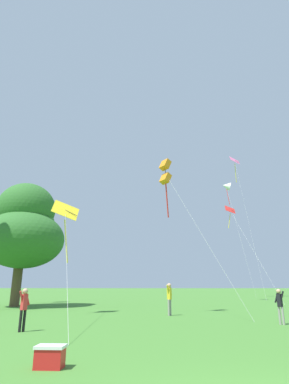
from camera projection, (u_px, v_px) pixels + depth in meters
kite_white_distant at (226, 186)px, 48.49m from camera, size 1.83×7.32×17.13m
kite_orange_box at (166, 173)px, 21.18m from camera, size 4.37×4.55×9.88m
kite_yellow_diamond at (66, 221)px, 19.80m from camera, size 4.22×10.54×7.02m
kite_red_high at (231, 214)px, 37.36m from camera, size 2.94×8.37×10.98m
kite_pink_low at (235, 167)px, 48.70m from camera, size 1.53×9.42×21.22m
person_in_blue_jacket at (24, 305)px, 11.75m from camera, size 0.32×0.45×1.52m
person_child_small at (280, 303)px, 13.81m from camera, size 0.39×0.39×1.48m
person_with_spool at (169, 296)px, 17.96m from camera, size 0.36×0.53×1.75m
tree_right_cluster at (25, 228)px, 26.71m from camera, size 6.64×6.64×10.27m
picnic_cooler at (50, 356)px, 6.48m from camera, size 0.60×0.40×0.44m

